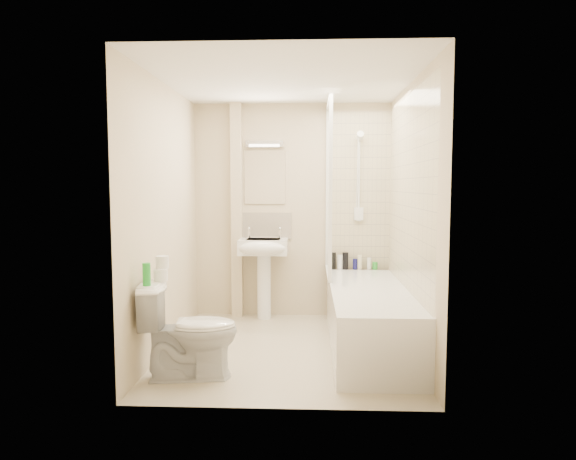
{
  "coord_description": "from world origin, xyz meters",
  "views": [
    {
      "loc": [
        0.21,
        -4.55,
        1.49
      ],
      "look_at": [
        0.0,
        0.2,
        1.07
      ],
      "focal_mm": 32.0,
      "sensor_mm": 36.0,
      "label": 1
    }
  ],
  "objects": [
    {
      "name": "pipe_boxing",
      "position": [
        -0.62,
        1.19,
        1.2
      ],
      "size": [
        0.12,
        0.12,
        2.4
      ],
      "primitive_type": "cube",
      "color": "beige",
      "rests_on": "ground"
    },
    {
      "name": "tile_back",
      "position": [
        0.75,
        1.24,
        1.42
      ],
      "size": [
        0.7,
        0.01,
        1.75
      ],
      "primitive_type": "cube",
      "color": "beige",
      "rests_on": "wall_back"
    },
    {
      "name": "toilet",
      "position": [
        -0.72,
        -0.71,
        0.37
      ],
      "size": [
        0.6,
        0.84,
        0.75
      ],
      "primitive_type": "imported",
      "rotation": [
        0.0,
        0.0,
        1.7
      ],
      "color": "white",
      "rests_on": "ground"
    },
    {
      "name": "ceiling",
      "position": [
        0.0,
        0.0,
        2.4
      ],
      "size": [
        2.2,
        2.5,
        0.02
      ],
      "primitive_type": "cube",
      "color": "white",
      "rests_on": "wall_back"
    },
    {
      "name": "strip_light",
      "position": [
        -0.31,
        1.22,
        1.95
      ],
      "size": [
        0.42,
        0.07,
        0.07
      ],
      "primitive_type": "cube",
      "color": "silver",
      "rests_on": "wall_back"
    },
    {
      "name": "toilet_roll_lower",
      "position": [
        -0.96,
        -0.65,
        0.79
      ],
      "size": [
        0.11,
        0.11,
        0.09
      ],
      "primitive_type": "cylinder",
      "color": "white",
      "rests_on": "toilet"
    },
    {
      "name": "tile_right",
      "position": [
        1.09,
        0.08,
        1.42
      ],
      "size": [
        0.01,
        2.1,
        1.75
      ],
      "primitive_type": "cube",
      "color": "beige",
      "rests_on": "wall_right"
    },
    {
      "name": "bottle_green",
      "position": [
        0.93,
        1.16,
        0.59
      ],
      "size": [
        0.06,
        0.06,
        0.08
      ],
      "primitive_type": "cylinder",
      "color": "green",
      "rests_on": "bathtub"
    },
    {
      "name": "bathtub",
      "position": [
        0.75,
        0.08,
        0.29
      ],
      "size": [
        0.7,
        2.1,
        0.55
      ],
      "color": "white",
      "rests_on": "ground"
    },
    {
      "name": "shower_fixture",
      "position": [
        0.75,
        1.19,
        1.55
      ],
      "size": [
        0.1,
        0.16,
        0.99
      ],
      "color": "white",
      "rests_on": "wall_back"
    },
    {
      "name": "bottle_blue",
      "position": [
        0.71,
        1.16,
        0.61
      ],
      "size": [
        0.05,
        0.05,
        0.12
      ],
      "primitive_type": "cylinder",
      "color": "#141353",
      "rests_on": "bathtub"
    },
    {
      "name": "bottle_black_a",
      "position": [
        0.47,
        1.16,
        0.64
      ],
      "size": [
        0.06,
        0.06,
        0.19
      ],
      "primitive_type": "cylinder",
      "color": "black",
      "rests_on": "bathtub"
    },
    {
      "name": "bottle_white_a",
      "position": [
        0.54,
        1.16,
        0.63
      ],
      "size": [
        0.06,
        0.06,
        0.16
      ],
      "primitive_type": "cylinder",
      "color": "white",
      "rests_on": "bathtub"
    },
    {
      "name": "green_bottle",
      "position": [
        -1.0,
        -0.84,
        0.83
      ],
      "size": [
        0.06,
        0.06,
        0.17
      ],
      "primitive_type": "cylinder",
      "color": "green",
      "rests_on": "toilet"
    },
    {
      "name": "bottle_cream",
      "position": [
        0.76,
        1.16,
        0.63
      ],
      "size": [
        0.05,
        0.05,
        0.16
      ],
      "primitive_type": "cylinder",
      "color": "beige",
      "rests_on": "bathtub"
    },
    {
      "name": "floor",
      "position": [
        0.0,
        0.0,
        0.0
      ],
      "size": [
        2.5,
        2.5,
        0.0
      ],
      "primitive_type": "plane",
      "color": "beige",
      "rests_on": "ground"
    },
    {
      "name": "shower_screen",
      "position": [
        0.4,
        0.8,
        1.45
      ],
      "size": [
        0.04,
        0.92,
        1.8
      ],
      "color": "white",
      "rests_on": "bathtub"
    },
    {
      "name": "bottle_black_b",
      "position": [
        0.6,
        1.16,
        0.65
      ],
      "size": [
        0.07,
        0.07,
        0.19
      ],
      "primitive_type": "cylinder",
      "color": "black",
      "rests_on": "bathtub"
    },
    {
      "name": "mirror",
      "position": [
        -0.31,
        1.24,
        1.58
      ],
      "size": [
        0.46,
        0.01,
        0.6
      ],
      "primitive_type": "cube",
      "color": "white",
      "rests_on": "wall_back"
    },
    {
      "name": "toilet_roll_upper",
      "position": [
        -0.95,
        -0.61,
        0.89
      ],
      "size": [
        0.1,
        0.1,
        0.1
      ],
      "primitive_type": "cylinder",
      "color": "white",
      "rests_on": "toilet_roll_lower"
    },
    {
      "name": "wall_back",
      "position": [
        0.0,
        1.25,
        1.2
      ],
      "size": [
        2.2,
        0.02,
        2.4
      ],
      "primitive_type": "cube",
      "color": "beige",
      "rests_on": "ground"
    },
    {
      "name": "pedestal_sink",
      "position": [
        -0.31,
        1.01,
        0.72
      ],
      "size": [
        0.53,
        0.49,
        1.02
      ],
      "color": "white",
      "rests_on": "ground"
    },
    {
      "name": "wall_left",
      "position": [
        -1.1,
        0.0,
        1.2
      ],
      "size": [
        0.02,
        2.5,
        2.4
      ],
      "primitive_type": "cube",
      "color": "beige",
      "rests_on": "ground"
    },
    {
      "name": "splashback",
      "position": [
        -0.31,
        1.24,
        1.03
      ],
      "size": [
        0.6,
        0.02,
        0.3
      ],
      "primitive_type": "cube",
      "color": "beige",
      "rests_on": "wall_back"
    },
    {
      "name": "bottle_white_b",
      "position": [
        0.87,
        1.16,
        0.62
      ],
      "size": [
        0.05,
        0.05,
        0.13
      ],
      "primitive_type": "cylinder",
      "color": "white",
      "rests_on": "bathtub"
    },
    {
      "name": "wall_right",
      "position": [
        1.1,
        0.0,
        1.2
      ],
      "size": [
        0.02,
        2.5,
        2.4
      ],
      "primitive_type": "cube",
      "color": "beige",
      "rests_on": "ground"
    }
  ]
}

